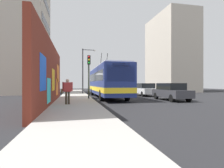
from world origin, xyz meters
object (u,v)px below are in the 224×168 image
parked_car_dark_gray (171,91)px  street_lamp (84,67)px  parked_car_white (144,89)px  pedestrian_near_wall (67,89)px  city_bus (106,81)px  parked_car_silver (129,88)px  traffic_light (89,69)px

parked_car_dark_gray → street_lamp: 13.83m
parked_car_dark_gray → parked_car_white: size_ratio=0.92×
parked_car_white → pedestrian_near_wall: bearing=134.1°
city_bus → street_lamp: street_lamp is taller
parked_car_silver → traffic_light: traffic_light is taller
parked_car_dark_gray → parked_car_white: 6.34m
parked_car_dark_gray → parked_car_silver: (12.66, 0.00, -0.00)m
pedestrian_near_wall → traffic_light: bearing=-22.2°
parked_car_dark_gray → parked_car_silver: 12.66m
traffic_light → street_lamp: 9.58m
city_bus → traffic_light: bearing=140.5°
city_bus → street_lamp: 7.50m
parked_car_dark_gray → traffic_light: (1.87, 7.35, 2.04)m
traffic_light → city_bus: bearing=-39.5°
city_bus → parked_car_dark_gray: size_ratio=2.80×
parked_car_white → parked_car_dark_gray: bearing=180.0°
parked_car_dark_gray → street_lamp: street_lamp is taller
pedestrian_near_wall → street_lamp: (13.93, -1.92, 2.75)m
city_bus → pedestrian_near_wall: (-7.01, 3.95, -0.71)m
traffic_light → parked_car_dark_gray: bearing=-104.2°
city_bus → parked_car_dark_gray: bearing=-130.7°
parked_car_white → street_lamp: bearing=55.0°
parked_car_white → street_lamp: 9.33m
parked_car_silver → parked_car_white: bearing=-180.0°
city_bus → pedestrian_near_wall: city_bus is taller
parked_car_white → pedestrian_near_wall: pedestrian_near_wall is taller
traffic_light → parked_car_silver: bearing=-34.3°
street_lamp → parked_car_silver: bearing=-80.1°
traffic_light → street_lamp: street_lamp is taller
traffic_light → street_lamp: size_ratio=0.62×
parked_car_dark_gray → pedestrian_near_wall: 9.50m
parked_car_silver → city_bus: bearing=147.6°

